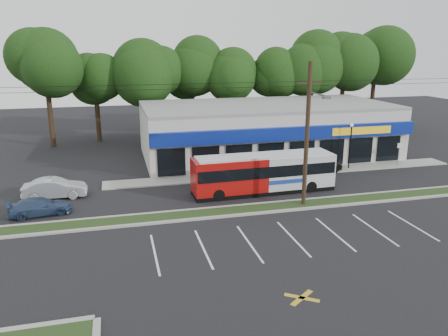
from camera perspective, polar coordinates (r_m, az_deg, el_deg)
name	(u,v)px	position (r m, az deg, el deg)	size (l,w,h in m)	color
ground	(268,214)	(29.78, 5.80, -6.00)	(120.00, 120.00, 0.00)	black
grass_strip	(263,208)	(30.63, 5.17, -5.24)	(40.00, 1.60, 0.12)	#1A3114
curb_south	(268,212)	(29.88, 5.71, -5.78)	(40.00, 0.25, 0.14)	#9E9E93
curb_north	(260,204)	(31.38, 4.66, -4.69)	(40.00, 0.25, 0.14)	#9E9E93
sidewalk	(287,172)	(39.44, 8.21, -0.56)	(32.00, 2.20, 0.10)	#9E9E93
strip_mall	(267,130)	(45.29, 5.63, 5.02)	(25.00, 12.55, 5.30)	#B9B5AB
utility_pole	(305,131)	(30.15, 10.57, 4.81)	(50.00, 2.77, 10.00)	black
lamp_post	(351,141)	(41.27, 16.21, 3.45)	(0.30, 0.30, 4.25)	black
sign_post	(399,150)	(44.03, 21.89, 2.19)	(0.45, 0.10, 2.23)	#59595E
tree_line	(228,68)	(53.78, 0.54, 12.95)	(46.76, 6.76, 11.83)	black
metrobus	(264,172)	(33.66, 5.23, -0.57)	(11.18, 2.65, 2.99)	#A00E0C
car_dark	(316,163)	(39.79, 11.88, 0.62)	(2.03, 5.05, 1.72)	black
car_silver	(55,188)	(34.81, -21.22, -2.48)	(1.59, 4.55, 1.50)	#A5A9AD
car_blue	(40,207)	(31.80, -22.92, -4.66)	(1.64, 4.03, 1.17)	navy
pedestrian_a	(267,176)	(35.49, 5.60, -1.00)	(0.60, 0.40, 1.65)	beige
pedestrian_b	(305,164)	(39.18, 10.48, 0.56)	(0.90, 0.70, 1.85)	silver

